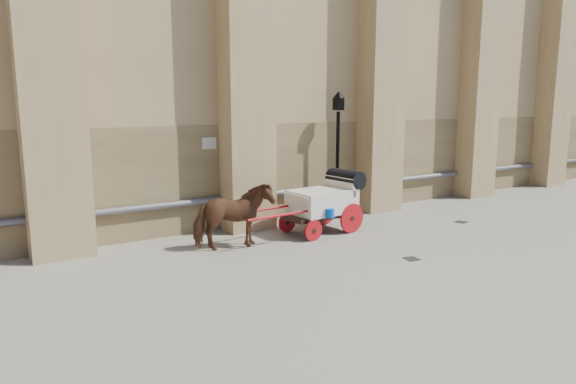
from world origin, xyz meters
TOP-DOWN VIEW (x-y plane):
  - ground at (0.00, 0.00)m, footprint 90.00×90.00m
  - horse at (-2.28, 1.97)m, footprint 2.05×1.15m
  - carriage at (0.71, 2.16)m, footprint 3.97×1.49m
  - street_lamp at (2.09, 3.42)m, footprint 0.37×0.37m
  - drain_grate_near at (0.85, -1.04)m, footprint 0.36×0.36m
  - drain_grate_far at (4.91, 0.84)m, footprint 0.39×0.39m

SIDE VIEW (x-z plane):
  - ground at x=0.00m, z-range 0.00..0.00m
  - drain_grate_near at x=0.85m, z-range 0.00..0.01m
  - drain_grate_far at x=4.91m, z-range 0.00..0.01m
  - horse at x=-2.28m, z-range 0.00..1.65m
  - carriage at x=0.71m, z-range 0.07..1.78m
  - street_lamp at x=2.09m, z-range 0.14..4.10m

